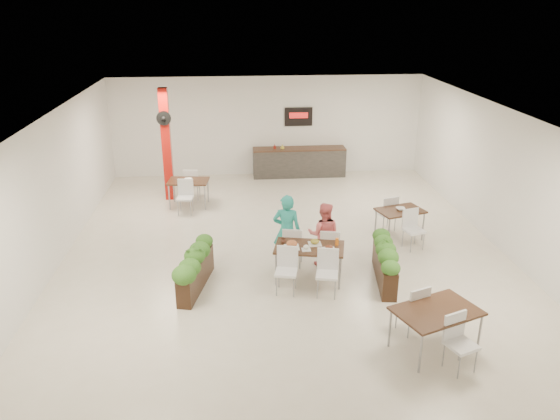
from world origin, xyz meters
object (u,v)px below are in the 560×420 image
object	(u,v)px
red_column	(166,144)
diner_woman	(324,234)
main_table	(309,252)
side_table_c	(436,316)
service_counter	(299,161)
planter_left	(195,265)
side_table_a	(188,185)
diner_man	(287,231)
planter_right	(385,259)
side_table_b	(400,215)

from	to	relation	value
red_column	diner_woman	distance (m)	6.00
main_table	side_table_c	bearing A→B (deg)	-55.98
service_counter	side_table_c	xyz separation A→B (m)	(1.10, -9.68, 0.15)
planter_left	side_table_a	distance (m)	4.75
service_counter	side_table_c	size ratio (longest dim) A/B	1.81
diner_man	side_table_a	bearing A→B (deg)	-46.32
main_table	diner_man	bearing A→B (deg)	120.83
diner_woman	planter_right	world-z (taller)	diner_woman
red_column	diner_man	distance (m)	5.52
red_column	main_table	distance (m)	6.30
diner_woman	planter_right	xyz separation A→B (m)	(1.14, -0.85, -0.23)
main_table	service_counter	bearing A→B (deg)	84.84
service_counter	planter_right	world-z (taller)	service_counter
diner_man	diner_woman	world-z (taller)	diner_man
diner_woman	side_table_b	xyz separation A→B (m)	(2.05, 1.21, -0.10)
diner_man	diner_woman	distance (m)	0.81
side_table_a	side_table_c	bearing A→B (deg)	-51.93
service_counter	red_column	bearing A→B (deg)	-155.00
service_counter	planter_right	distance (m)	7.35
planter_right	side_table_c	size ratio (longest dim) A/B	1.10
main_table	diner_man	size ratio (longest dim) A/B	1.12
diner_man	planter_left	bearing A→B (deg)	35.27
planter_left	side_table_a	size ratio (longest dim) A/B	1.08
red_column	side_table_b	xyz separation A→B (m)	(5.82, -3.36, -1.02)
diner_woman	planter_left	distance (m)	2.83
service_counter	diner_woman	bearing A→B (deg)	-92.05
service_counter	side_table_b	size ratio (longest dim) A/B	1.79
planter_right	side_table_a	xyz separation A→B (m)	(-4.31, 4.78, 0.13)
diner_woman	planter_right	distance (m)	1.44
main_table	planter_left	size ratio (longest dim) A/B	1.03
main_table	planter_right	world-z (taller)	planter_right
red_column	side_table_a	size ratio (longest dim) A/B	1.93
service_counter	side_table_a	distance (m)	4.23
planter_left	planter_right	distance (m)	3.85
diner_woman	planter_left	world-z (taller)	diner_woman
planter_left	side_table_c	xyz separation A→B (m)	(4.04, -2.43, 0.14)
planter_right	service_counter	bearing A→B (deg)	97.09
red_column	side_table_c	world-z (taller)	red_column
side_table_a	side_table_b	distance (m)	5.88
red_column	main_table	xyz separation A→B (m)	(3.36, -5.23, -1.01)
red_column	planter_left	bearing A→B (deg)	-78.87
service_counter	side_table_c	world-z (taller)	service_counter
side_table_b	planter_right	bearing A→B (deg)	-130.49
red_column	planter_right	world-z (taller)	red_column
red_column	side_table_b	world-z (taller)	red_column
main_table	diner_woman	xyz separation A→B (m)	(0.41, 0.65, 0.08)
red_column	diner_man	world-z (taller)	red_column
side_table_a	planter_right	bearing A→B (deg)	-42.04
diner_man	diner_woman	bearing A→B (deg)	-167.41
diner_woman	planter_right	bearing A→B (deg)	155.85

